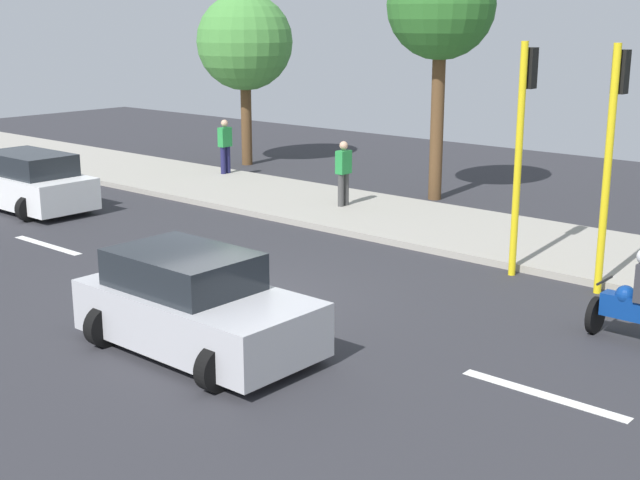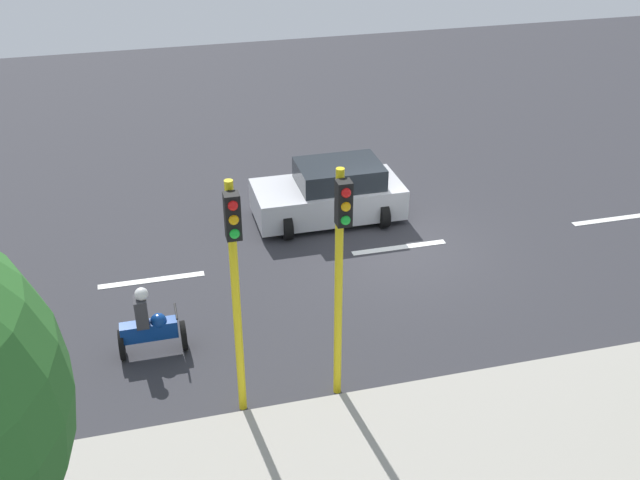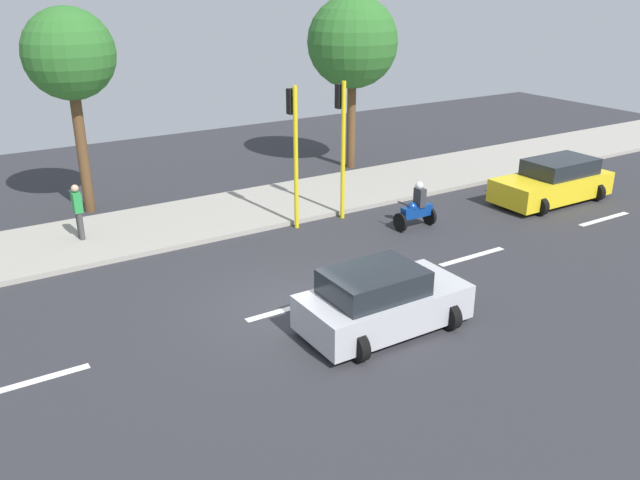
{
  "view_description": "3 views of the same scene",
  "coord_description": "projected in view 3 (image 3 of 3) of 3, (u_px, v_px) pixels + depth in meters",
  "views": [
    {
      "loc": [
        -10.07,
        -10.75,
        4.92
      ],
      "look_at": [
        -0.02,
        -2.04,
        1.49
      ],
      "focal_mm": 48.53,
      "sensor_mm": 36.0,
      "label": 1
    },
    {
      "loc": [
        15.22,
        -5.96,
        9.35
      ],
      "look_at": [
        0.72,
        -2.2,
        0.92
      ],
      "focal_mm": 42.71,
      "sensor_mm": 36.0,
      "label": 2
    },
    {
      "loc": [
        -12.39,
        6.91,
        7.43
      ],
      "look_at": [
        1.32,
        -1.66,
        0.99
      ],
      "focal_mm": 36.82,
      "sensor_mm": 36.0,
      "label": 3
    }
  ],
  "objects": [
    {
      "name": "car_silver",
      "position": [
        381.0,
        301.0,
        14.71
      ],
      "size": [
        2.24,
        3.83,
        1.52
      ],
      "color": "#B7B7BC",
      "rests_on": "ground"
    },
    {
      "name": "lane_stripe_south",
      "position": [
        27.0,
        383.0,
        12.96
      ],
      "size": [
        0.2,
        2.4,
        0.01
      ],
      "primitive_type": "cube",
      "color": "white",
      "rests_on": "ground"
    },
    {
      "name": "traffic_light_corner",
      "position": [
        294.0,
        137.0,
        20.08
      ],
      "size": [
        0.49,
        0.24,
        4.5
      ],
      "color": "yellow",
      "rests_on": "ground"
    },
    {
      "name": "pedestrian_near_signal",
      "position": [
        78.0,
        210.0,
        19.46
      ],
      "size": [
        0.4,
        0.24,
        1.69
      ],
      "color": "#3F3F3F",
      "rests_on": "sidewalk"
    },
    {
      "name": "lane_stripe_north",
      "position": [
        472.0,
        257.0,
        18.86
      ],
      "size": [
        0.2,
        2.4,
        0.01
      ],
      "primitive_type": "cube",
      "color": "white",
      "rests_on": "ground"
    },
    {
      "name": "lane_stripe_mid",
      "position": [
        291.0,
        308.0,
        15.91
      ],
      "size": [
        0.2,
        2.4,
        0.01
      ],
      "primitive_type": "cube",
      "color": "white",
      "rests_on": "ground"
    },
    {
      "name": "sidewalk",
      "position": [
        185.0,
        221.0,
        21.4
      ],
      "size": [
        4.0,
        60.0,
        0.15
      ],
      "primitive_type": "cube",
      "color": "#9E998E",
      "rests_on": "ground"
    },
    {
      "name": "ground_plane",
      "position": [
        291.0,
        310.0,
        15.93
      ],
      "size": [
        40.0,
        60.0,
        0.1
      ],
      "primitive_type": "cube",
      "color": "#2D2D33"
    },
    {
      "name": "lane_stripe_far_north",
      "position": [
        604.0,
        219.0,
        21.82
      ],
      "size": [
        0.2,
        2.4,
        0.01
      ],
      "primitive_type": "cube",
      "color": "white",
      "rests_on": "ground"
    },
    {
      "name": "car_yellow_cab",
      "position": [
        553.0,
        182.0,
        23.34
      ],
      "size": [
        2.26,
        4.5,
        1.52
      ],
      "color": "yellow",
      "rests_on": "ground"
    },
    {
      "name": "motorcycle",
      "position": [
        416.0,
        209.0,
        20.84
      ],
      "size": [
        0.6,
        1.3,
        1.53
      ],
      "color": "black",
      "rests_on": "ground"
    },
    {
      "name": "street_tree_south",
      "position": [
        69.0,
        56.0,
        20.65
      ],
      "size": [
        2.9,
        2.9,
        6.7
      ],
      "color": "brown",
      "rests_on": "ground"
    },
    {
      "name": "traffic_light_midblock",
      "position": [
        342.0,
        131.0,
        20.95
      ],
      "size": [
        0.49,
        0.24,
        4.5
      ],
      "color": "yellow",
      "rests_on": "ground"
    },
    {
      "name": "street_tree_north",
      "position": [
        353.0,
        43.0,
        25.99
      ],
      "size": [
        3.62,
        3.62,
        6.93
      ],
      "color": "brown",
      "rests_on": "ground"
    }
  ]
}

